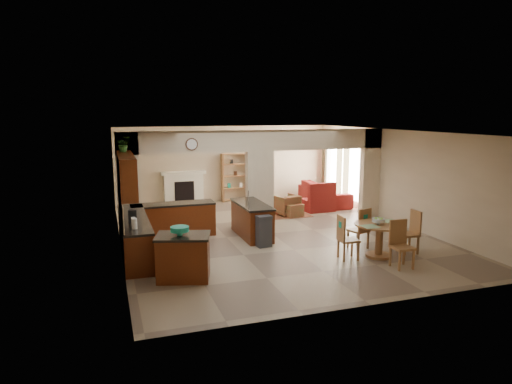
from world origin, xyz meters
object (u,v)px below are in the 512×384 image
object	(u,v)px
kitchen_island	(183,257)
sofa	(324,193)
armchair	(286,205)
dining_table	(379,235)

from	to	relation	value
kitchen_island	sofa	xyz separation A→B (m)	(6.18, 6.04, -0.08)
kitchen_island	armchair	xyz separation A→B (m)	(4.13, 4.72, -0.13)
dining_table	sofa	distance (m)	6.27
dining_table	sofa	xyz separation A→B (m)	(1.65, 6.04, -0.14)
kitchen_island	sofa	world-z (taller)	kitchen_island
kitchen_island	sofa	distance (m)	8.64
armchair	kitchen_island	bearing A→B (deg)	34.73
kitchen_island	armchair	world-z (taller)	kitchen_island
sofa	kitchen_island	bearing A→B (deg)	136.36
sofa	armchair	distance (m)	2.44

